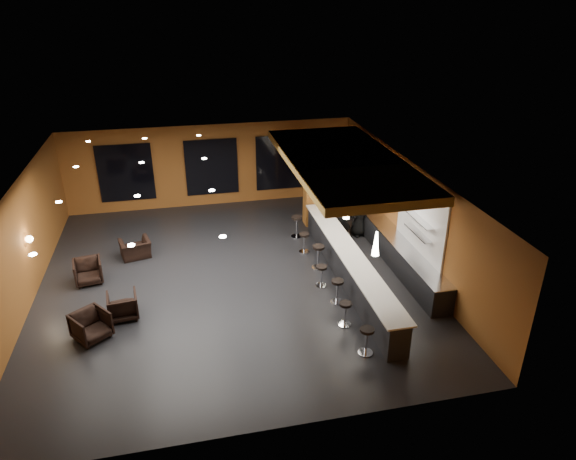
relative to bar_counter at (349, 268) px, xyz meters
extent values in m
cube|color=black|center=(-3.65, 1.00, -0.55)|extent=(12.00, 13.00, 0.10)
cube|color=black|center=(-3.65, 1.00, 3.05)|extent=(12.00, 13.00, 0.10)
cube|color=brown|center=(-3.65, 7.55, 1.25)|extent=(12.00, 0.10, 3.50)
cube|color=brown|center=(-3.65, -5.55, 1.25)|extent=(12.00, 0.10, 3.50)
cube|color=brown|center=(-9.70, 1.00, 1.25)|extent=(0.10, 13.00, 3.50)
cube|color=brown|center=(2.40, 1.00, 1.25)|extent=(0.10, 13.00, 3.50)
cube|color=olive|center=(0.35, 2.00, 2.86)|extent=(3.60, 8.00, 0.28)
cube|color=black|center=(-7.15, 7.44, 1.20)|extent=(2.20, 0.06, 2.40)
cube|color=black|center=(-3.65, 7.44, 1.20)|extent=(2.20, 0.06, 2.40)
cube|color=black|center=(-0.65, 7.44, 1.20)|extent=(2.20, 0.06, 2.40)
cube|color=white|center=(2.31, 0.00, 1.50)|extent=(0.06, 3.20, 2.40)
cube|color=black|center=(0.00, 0.00, 0.00)|extent=(0.60, 8.00, 1.00)
cube|color=silver|center=(0.00, 0.00, 0.52)|extent=(0.78, 8.10, 0.05)
cube|color=black|center=(2.00, 0.50, -0.07)|extent=(0.70, 6.00, 0.86)
cube|color=silver|center=(2.00, 0.50, 0.39)|extent=(0.72, 6.00, 0.03)
cube|color=silver|center=(2.17, -0.20, 1.10)|extent=(0.30, 1.50, 0.03)
cube|color=silver|center=(2.17, -0.20, 1.55)|extent=(0.30, 1.50, 0.03)
cube|color=#A05E23|center=(0.00, 4.60, 1.25)|extent=(0.60, 0.60, 3.50)
sphere|color=#FFE5B2|center=(-9.53, 1.50, 1.30)|extent=(0.22, 0.22, 0.22)
cone|color=white|center=(0.00, -2.00, 1.85)|extent=(0.20, 0.20, 0.70)
cone|color=white|center=(0.00, 0.50, 1.85)|extent=(0.20, 0.20, 0.70)
cone|color=white|center=(0.00, 3.00, 1.85)|extent=(0.20, 0.20, 0.70)
imported|color=black|center=(0.67, 2.73, 0.39)|extent=(0.69, 0.49, 1.78)
imported|color=black|center=(0.94, 3.04, 0.25)|extent=(0.81, 0.67, 1.49)
imported|color=black|center=(1.47, 3.18, 0.35)|extent=(0.94, 0.74, 1.69)
imported|color=black|center=(-7.66, -1.34, -0.10)|extent=(1.20, 1.21, 0.79)
imported|color=black|center=(-6.91, -0.49, -0.12)|extent=(0.90, 0.92, 0.76)
imported|color=black|center=(-8.12, 1.73, -0.11)|extent=(0.96, 0.98, 0.78)
imported|color=black|center=(-6.74, 3.17, -0.18)|extent=(1.18, 1.08, 0.65)
cylinder|color=silver|center=(-0.70, -3.53, -0.49)|extent=(0.39, 0.39, 0.03)
cylinder|color=silver|center=(-0.70, -3.53, -0.14)|extent=(0.07, 0.07, 0.68)
cylinder|color=black|center=(-0.70, -3.53, 0.23)|extent=(0.37, 0.37, 0.08)
cylinder|color=silver|center=(-0.85, -2.23, -0.49)|extent=(0.37, 0.37, 0.03)
cylinder|color=silver|center=(-0.85, -2.23, -0.16)|extent=(0.06, 0.06, 0.64)
cylinder|color=black|center=(-0.85, -2.23, 0.19)|extent=(0.35, 0.35, 0.07)
cylinder|color=silver|center=(-0.72, -1.09, -0.49)|extent=(0.38, 0.38, 0.03)
cylinder|color=silver|center=(-0.72, -1.09, -0.14)|extent=(0.07, 0.07, 0.67)
cylinder|color=black|center=(-0.72, -1.09, 0.22)|extent=(0.37, 0.37, 0.08)
cylinder|color=silver|center=(-0.92, -0.09, -0.49)|extent=(0.36, 0.36, 0.03)
cylinder|color=silver|center=(-0.92, -0.09, -0.17)|extent=(0.06, 0.06, 0.63)
cylinder|color=black|center=(-0.92, -0.09, 0.18)|extent=(0.34, 0.34, 0.07)
cylinder|color=silver|center=(-0.71, 1.05, -0.48)|extent=(0.42, 0.42, 0.03)
cylinder|color=silver|center=(-0.71, 1.05, -0.11)|extent=(0.07, 0.07, 0.74)
cylinder|color=black|center=(-0.71, 1.05, 0.29)|extent=(0.40, 0.40, 0.08)
cylinder|color=silver|center=(-0.89, 2.27, -0.49)|extent=(0.37, 0.37, 0.03)
cylinder|color=silver|center=(-0.89, 2.27, -0.16)|extent=(0.06, 0.06, 0.65)
cylinder|color=black|center=(-0.89, 2.27, 0.19)|extent=(0.35, 0.35, 0.07)
cylinder|color=silver|center=(-0.87, 3.53, -0.48)|extent=(0.43, 0.43, 0.03)
cylinder|color=silver|center=(-0.87, 3.53, -0.11)|extent=(0.07, 0.07, 0.75)
cylinder|color=black|center=(-0.87, 3.53, 0.30)|extent=(0.40, 0.40, 0.09)
camera|label=1|loc=(-4.94, -13.48, 8.06)|focal=32.00mm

